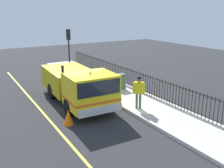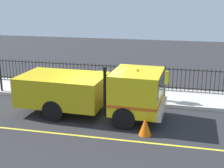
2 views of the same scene
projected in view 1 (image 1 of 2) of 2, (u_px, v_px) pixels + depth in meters
name	position (u px, v px, depth m)	size (l,w,h in m)	color
ground_plane	(79.00, 103.00, 15.16)	(52.30, 52.30, 0.00)	#2B2B2D
sidewalk_slab	(122.00, 93.00, 16.67)	(2.80, 23.77, 0.18)	beige
lane_marking	(41.00, 111.00, 14.03)	(0.12, 21.39, 0.01)	yellow
work_truck	(79.00, 84.00, 14.65)	(2.76, 6.79, 2.57)	yellow
worker_standing	(139.00, 89.00, 13.58)	(0.54, 0.51, 1.82)	yellow
iron_fence	(136.00, 80.00, 17.03)	(0.04, 20.24, 1.32)	black
traffic_light_near	(69.00, 43.00, 20.34)	(0.32, 0.23, 3.77)	black
utility_cabinet	(120.00, 81.00, 17.22)	(0.67, 0.45, 1.05)	#4C6B4C
traffic_cone	(68.00, 118.00, 12.23)	(0.51, 0.51, 0.73)	orange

